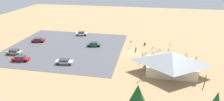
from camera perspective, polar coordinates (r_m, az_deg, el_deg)
The scene contains 21 objects.
ground at distance 57.98m, azimuth 6.88°, elevation -0.81°, with size 160.00×160.00×0.00m, color #9E7F56.
parking_lot_asphalt at distance 63.76m, azimuth -13.80°, elevation 0.94°, with size 36.76×32.72×0.05m, color #4C4C51.
bike_pavilion at distance 47.72m, azimuth 17.39°, elevation -3.13°, with size 14.14×9.88×5.46m.
trash_bin at distance 64.52m, azimuth 9.87°, elevation 1.95°, with size 0.60×0.60×0.90m, color brown.
lot_sign at distance 61.99m, azimuth 5.70°, elevation 2.25°, with size 0.56×0.08×2.20m.
pine_far_east at distance 33.01m, azimuth 7.78°, elevation -12.86°, with size 2.90×2.90×5.80m.
bicycle_teal_yard_center at distance 61.64m, azimuth 12.07°, elevation 0.67°, with size 0.63×1.65×0.81m.
bicycle_white_by_bin at distance 60.20m, azimuth 13.77°, elevation -0.03°, with size 1.53×0.99×0.81m.
bicycle_blue_lone_east at distance 57.96m, azimuth 12.27°, elevation -0.82°, with size 0.76×1.47×0.83m.
bicycle_purple_trailside at distance 60.00m, azimuth 21.64°, elevation -1.15°, with size 0.74×1.54×0.79m.
bicycle_orange_back_row at distance 57.57m, azimuth 10.20°, elevation -0.81°, with size 0.89×1.41×0.78m.
bicycle_silver_near_sign at distance 59.10m, azimuth 16.99°, elevation -0.83°, with size 0.51×1.63×0.78m.
bicycle_red_front_row at distance 61.24m, azimuth 16.69°, elevation 0.04°, with size 0.60×1.63×0.81m.
bicycle_black_lone_west at distance 66.20m, azimuth 17.23°, elevation 1.68°, with size 0.49×1.71×0.80m.
car_white_by_curb at distance 74.49m, azimuth -9.17°, elevation 5.11°, with size 4.45×2.41×1.43m.
car_maroon_end_stall at distance 71.46m, azimuth -21.41°, elevation 3.00°, with size 4.51×2.49×1.40m.
car_red_near_entry at distance 58.28m, azimuth -25.96°, elevation -2.15°, with size 4.77×2.31×1.46m.
car_green_far_end at distance 62.92m, azimuth -5.51°, elevation 1.93°, with size 4.52×2.51×1.41m.
car_silver_front_row at distance 52.42m, azimuth -14.23°, elevation -3.22°, with size 4.69×2.20×1.29m.
car_tan_mid_lot at distance 63.78m, azimuth -27.44°, elevation -0.35°, with size 4.55×2.04×1.46m.
visitor_crossing_yard at distance 58.67m, azimuth 7.19°, elevation 0.44°, with size 0.36×0.38×1.76m.
Camera 1 is at (-2.94, 53.07, 23.16)m, focal length 30.23 mm.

